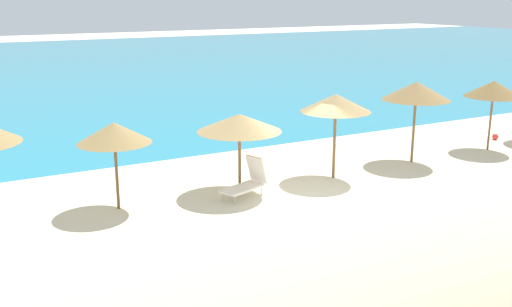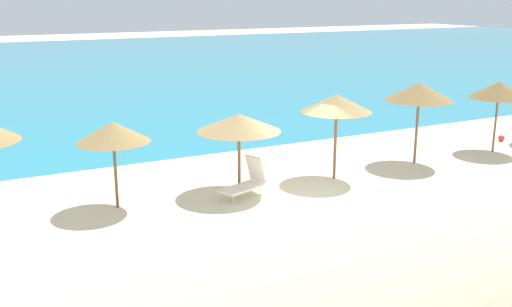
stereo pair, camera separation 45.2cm
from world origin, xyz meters
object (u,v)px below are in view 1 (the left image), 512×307
Objects in this scene: beach_umbrella_7 at (494,89)px; lounge_chair_2 at (247,182)px; beach_ball at (495,137)px; beach_umbrella_5 at (336,103)px; beach_umbrella_4 at (239,123)px; beach_umbrella_6 at (416,91)px; beach_umbrella_3 at (114,133)px.

lounge_chair_2 is (-10.68, -0.36, -1.91)m from beach_umbrella_7.
beach_ball is at bearing -103.01° from lounge_chair_2.
beach_umbrella_5 is 9.33m from beach_ball.
beach_umbrella_5 is 3.90m from lounge_chair_2.
beach_umbrella_5 is at bearing -173.17° from beach_ball.
beach_umbrella_4 is 0.87× the size of beach_umbrella_6.
beach_umbrella_3 is at bearing 175.71° from beach_umbrella_5.
beach_umbrella_3 is 0.89× the size of beach_umbrella_5.
beach_umbrella_7 reaches higher than lounge_chair_2.
beach_umbrella_3 is 1.55× the size of lounge_chair_2.
beach_umbrella_6 reaches higher than lounge_chair_2.
beach_umbrella_3 is at bearing 178.19° from beach_umbrella_7.
beach_umbrella_7 is at bearing -148.28° from beach_ball.
beach_umbrella_4 is 9.86× the size of beach_ball.
beach_umbrella_3 is 10.57m from beach_umbrella_6.
lounge_chair_2 is at bearing -173.67° from beach_ball.
beach_ball is (5.38, 0.87, -2.43)m from beach_umbrella_6.
beach_umbrella_5 is at bearing -179.45° from beach_umbrella_7.
beach_umbrella_6 is 1.08× the size of beach_umbrella_7.
beach_ball is (12.30, 1.36, -0.33)m from lounge_chair_2.
beach_umbrella_3 is 0.98× the size of beach_umbrella_4.
beach_umbrella_7 is at bearing -2.03° from beach_umbrella_6.
beach_ball is (1.62, 1.00, -2.24)m from beach_umbrella_7.
beach_umbrella_7 is 10.85m from lounge_chair_2.
beach_ball is (15.95, 0.55, -2.05)m from beach_umbrella_3.
lounge_chair_2 is at bearing -12.58° from beach_umbrella_3.
beach_umbrella_6 is (10.56, -0.32, 0.38)m from beach_umbrella_3.
beach_umbrella_5 is (3.32, -0.22, 0.34)m from beach_umbrella_4.
beach_umbrella_5 is at bearing -4.29° from beach_umbrella_3.
beach_umbrella_7 reaches higher than beach_ball.
beach_umbrella_7 is (14.33, -0.45, 0.19)m from beach_umbrella_3.
lounge_chair_2 is (-0.01, -0.51, -1.67)m from beach_umbrella_4.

